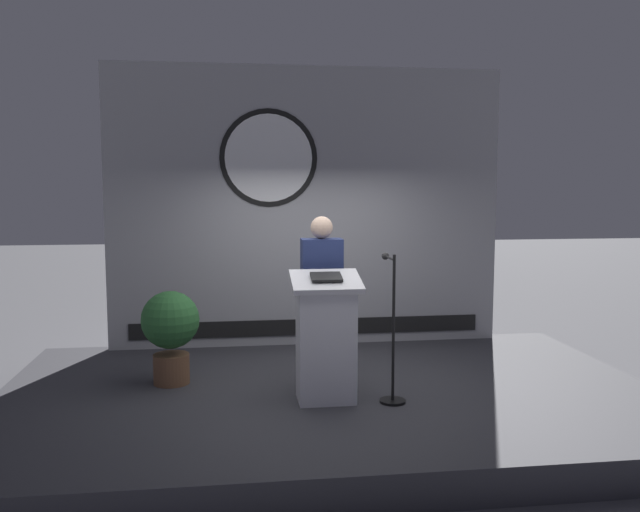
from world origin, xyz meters
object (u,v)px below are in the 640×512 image
speaker_person (322,300)px  potted_plant (170,328)px  podium (326,339)px  microphone_stand (392,351)px

speaker_person → potted_plant: (-1.49, 0.24, -0.29)m
podium → potted_plant: 1.63m
speaker_person → podium: bearing=-93.3°
speaker_person → microphone_stand: 0.90m
speaker_person → potted_plant: 1.54m
podium → speaker_person: (0.03, 0.48, 0.28)m
speaker_person → microphone_stand: size_ratio=1.23×
podium → potted_plant: size_ratio=1.28×
podium → microphone_stand: size_ratio=0.88×
speaker_person → potted_plant: speaker_person is taller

